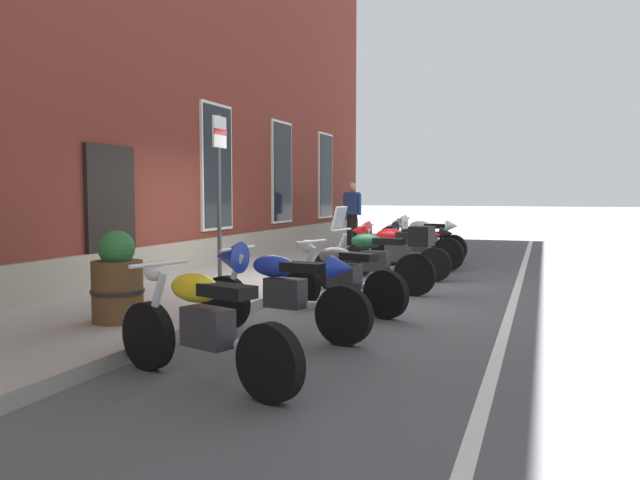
# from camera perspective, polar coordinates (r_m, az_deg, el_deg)

# --- Properties ---
(ground_plane) EXTENTS (140.00, 140.00, 0.00)m
(ground_plane) POSITION_cam_1_polar(r_m,az_deg,el_deg) (10.37, -0.94, -4.51)
(ground_plane) COLOR #4C4C4F
(sidewalk) EXTENTS (29.20, 2.63, 0.15)m
(sidewalk) POSITION_cam_1_polar(r_m,az_deg,el_deg) (10.89, -7.44, -3.74)
(sidewalk) COLOR gray
(sidewalk) RESTS_ON ground_plane
(lane_stripe) EXTENTS (29.20, 0.12, 0.01)m
(lane_stripe) POSITION_cam_1_polar(r_m,az_deg,el_deg) (9.74, 17.06, -5.25)
(lane_stripe) COLOR silver
(lane_stripe) RESTS_ON ground_plane
(brick_pub_facade) EXTENTS (23.20, 5.54, 9.45)m
(brick_pub_facade) POSITION_cam_1_polar(r_m,az_deg,el_deg) (13.49, -23.83, 17.34)
(brick_pub_facade) COLOR maroon
(brick_pub_facade) RESTS_ON ground_plane
(motorcycle_yellow_naked) EXTENTS (0.86, 2.01, 0.99)m
(motorcycle_yellow_naked) POSITION_cam_1_polar(r_m,az_deg,el_deg) (5.33, -10.60, -7.65)
(motorcycle_yellow_naked) COLOR black
(motorcycle_yellow_naked) RESTS_ON ground_plane
(motorcycle_blue_sport) EXTENTS (0.67, 2.15, 1.03)m
(motorcycle_blue_sport) POSITION_cam_1_polar(r_m,az_deg,el_deg) (6.97, -4.10, -4.15)
(motorcycle_blue_sport) COLOR black
(motorcycle_blue_sport) RESTS_ON ground_plane
(motorcycle_grey_naked) EXTENTS (0.87, 1.95, 0.94)m
(motorcycle_grey_naked) POSITION_cam_1_polar(r_m,az_deg,el_deg) (8.39, 1.84, -3.34)
(motorcycle_grey_naked) COLOR black
(motorcycle_grey_naked) RESTS_ON ground_plane
(motorcycle_green_touring) EXTENTS (0.68, 2.06, 1.37)m
(motorcycle_green_touring) POSITION_cam_1_polar(r_m,az_deg,el_deg) (10.00, 5.32, -1.58)
(motorcycle_green_touring) COLOR black
(motorcycle_green_touring) RESTS_ON ground_plane
(motorcycle_red_sport) EXTENTS (0.62, 2.09, 1.06)m
(motorcycle_red_sport) POSITION_cam_1_polar(r_m,az_deg,el_deg) (11.66, 6.39, -0.71)
(motorcycle_red_sport) COLOR black
(motorcycle_red_sport) RESTS_ON ground_plane
(motorcycle_black_sport) EXTENTS (0.68, 2.02, 0.99)m
(motorcycle_black_sport) POSITION_cam_1_polar(r_m,az_deg,el_deg) (13.30, 8.40, -0.27)
(motorcycle_black_sport) COLOR black
(motorcycle_black_sport) RESTS_ON ground_plane
(motorcycle_white_sport) EXTENTS (0.75, 2.03, 1.07)m
(motorcycle_white_sport) POSITION_cam_1_polar(r_m,az_deg,el_deg) (14.86, 9.10, 0.32)
(motorcycle_white_sport) COLOR black
(motorcycle_white_sport) RESTS_ON ground_plane
(pedestrian_blue_top) EXTENTS (0.32, 0.56, 1.72)m
(pedestrian_blue_top) POSITION_cam_1_polar(r_m,az_deg,el_deg) (17.28, 2.91, 2.72)
(pedestrian_blue_top) COLOR black
(pedestrian_blue_top) RESTS_ON sidewalk
(parking_sign) EXTENTS (0.36, 0.07, 2.54)m
(parking_sign) POSITION_cam_1_polar(r_m,az_deg,el_deg) (9.13, -9.08, 5.49)
(parking_sign) COLOR #4C4C51
(parking_sign) RESTS_ON sidewalk
(barrel_planter) EXTENTS (0.59, 0.59, 1.02)m
(barrel_planter) POSITION_cam_1_polar(r_m,az_deg,el_deg) (7.39, -17.81, -3.62)
(barrel_planter) COLOR brown
(barrel_planter) RESTS_ON sidewalk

